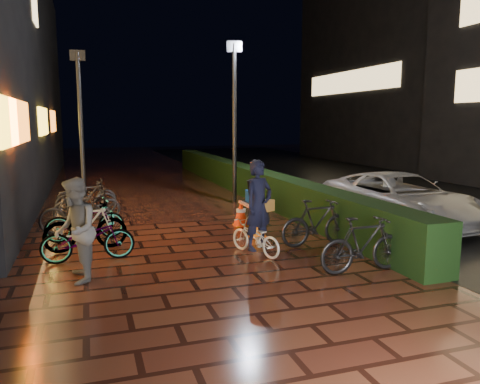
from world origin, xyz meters
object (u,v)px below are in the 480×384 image
object	(u,v)px
bystander_person	(75,230)
van	(399,198)
cart_assembly	(254,197)
traffic_barrier	(249,218)
cyclist	(257,220)

from	to	relation	value
bystander_person	van	size ratio (longest dim) A/B	0.37
cart_assembly	van	bearing A→B (deg)	-29.79
van	traffic_barrier	distance (m)	3.97
bystander_person	cart_assembly	xyz separation A→B (m)	(4.51, 3.98, -0.31)
van	cart_assembly	size ratio (longest dim) A/B	4.32
traffic_barrier	bystander_person	bearing A→B (deg)	-146.86
van	bystander_person	bearing A→B (deg)	-169.39
van	traffic_barrier	size ratio (longest dim) A/B	2.93
bystander_person	traffic_barrier	xyz separation A→B (m)	(3.85, 2.52, -0.55)
bystander_person	traffic_barrier	bearing A→B (deg)	121.56
van	cyclist	bearing A→B (deg)	-165.14
traffic_barrier	cart_assembly	size ratio (longest dim) A/B	1.47
traffic_barrier	van	bearing A→B (deg)	-6.09
cyclist	bystander_person	bearing A→B (deg)	-170.87
van	cart_assembly	world-z (taller)	van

